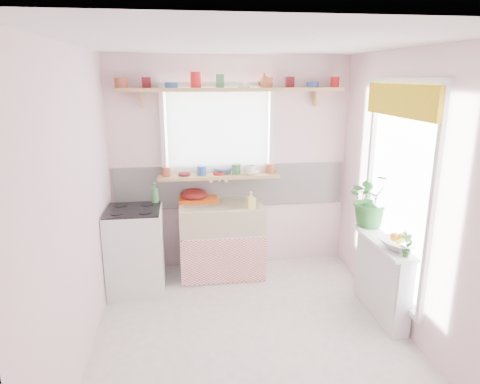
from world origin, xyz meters
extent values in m
plane|color=white|center=(0.00, 0.00, 0.00)|extent=(3.20, 3.20, 0.00)
plane|color=white|center=(0.00, 0.00, 2.50)|extent=(3.20, 3.20, 0.00)
plane|color=#FFD5D8|center=(0.00, 1.60, 1.25)|extent=(2.80, 0.00, 2.80)
plane|color=#FFD5D8|center=(0.00, -1.60, 1.25)|extent=(2.80, 0.00, 2.80)
plane|color=#FFD5D8|center=(-1.40, 0.00, 1.25)|extent=(0.00, 3.20, 3.20)
plane|color=#FFD5D8|center=(1.40, 0.00, 1.25)|extent=(0.00, 3.20, 3.20)
cube|color=white|center=(0.00, 1.59, 1.00)|extent=(2.74, 0.03, 0.50)
cube|color=pink|center=(0.00, 1.58, 0.80)|extent=(2.74, 0.02, 0.12)
cube|color=white|center=(-0.15, 1.60, 1.65)|extent=(1.20, 0.01, 1.00)
cube|color=white|center=(-0.15, 1.53, 1.65)|extent=(1.15, 0.02, 0.95)
cube|color=white|center=(1.40, 0.20, 1.25)|extent=(0.01, 1.10, 1.90)
cube|color=gold|center=(1.31, 0.20, 2.06)|extent=(0.03, 1.20, 0.28)
cube|color=white|center=(-0.15, 1.30, 0.28)|extent=(0.85, 0.55, 0.55)
cube|color=#ED4F45|center=(-0.15, 1.02, 0.28)|extent=(0.95, 0.02, 0.53)
cube|color=beige|center=(-0.15, 1.30, 0.70)|extent=(0.95, 0.55, 0.30)
cylinder|color=silver|center=(-0.15, 1.55, 1.10)|extent=(0.03, 0.22, 0.03)
cube|color=white|center=(-1.10, 1.05, 0.45)|extent=(0.58, 0.58, 0.90)
cube|color=black|center=(-1.10, 1.05, 0.91)|extent=(0.56, 0.56, 0.02)
cylinder|color=black|center=(-1.24, 0.91, 0.92)|extent=(0.14, 0.14, 0.01)
cylinder|color=black|center=(-0.96, 0.91, 0.92)|extent=(0.14, 0.14, 0.01)
cylinder|color=black|center=(-1.24, 1.19, 0.92)|extent=(0.14, 0.14, 0.01)
cylinder|color=black|center=(-0.96, 1.19, 0.92)|extent=(0.14, 0.14, 0.01)
cube|color=white|center=(1.30, 0.20, 0.38)|extent=(0.15, 0.90, 0.75)
cube|color=white|center=(1.27, 0.20, 0.76)|extent=(0.22, 0.95, 0.03)
cube|color=tan|center=(-0.15, 1.48, 1.14)|extent=(1.40, 0.22, 0.04)
cube|color=tan|center=(0.00, 1.47, 2.12)|extent=(2.52, 0.24, 0.04)
cylinder|color=#A55133|center=(-1.18, 1.47, 2.20)|extent=(0.11, 0.11, 0.12)
cylinder|color=#590F14|center=(-0.92, 1.47, 2.20)|extent=(0.11, 0.11, 0.12)
cylinder|color=#3359A5|center=(-0.66, 1.47, 2.17)|extent=(0.11, 0.11, 0.06)
cylinder|color=red|center=(-0.39, 1.47, 2.20)|extent=(0.11, 0.11, 0.12)
cylinder|color=#3F7F4C|center=(-0.13, 1.47, 2.20)|extent=(0.11, 0.11, 0.12)
cylinder|color=silver|center=(0.13, 1.47, 2.17)|extent=(0.11, 0.11, 0.06)
cylinder|color=#A55133|center=(0.39, 1.47, 2.20)|extent=(0.11, 0.11, 0.12)
cylinder|color=#590F14|center=(0.66, 1.47, 2.20)|extent=(0.11, 0.11, 0.12)
cylinder|color=#3359A5|center=(0.92, 1.47, 2.17)|extent=(0.11, 0.11, 0.06)
cylinder|color=red|center=(1.18, 1.47, 2.20)|extent=(0.11, 0.11, 0.12)
cylinder|color=#A55133|center=(-0.77, 1.48, 1.22)|extent=(0.11, 0.11, 0.12)
cylinder|color=#590F14|center=(-0.56, 1.48, 1.22)|extent=(0.11, 0.11, 0.12)
cylinder|color=#3359A5|center=(-0.36, 1.48, 1.19)|extent=(0.11, 0.11, 0.06)
cylinder|color=red|center=(-0.15, 1.48, 1.22)|extent=(0.11, 0.11, 0.12)
cylinder|color=#3F7F4C|center=(0.06, 1.48, 1.22)|extent=(0.11, 0.11, 0.12)
cylinder|color=silver|center=(0.26, 1.48, 1.19)|extent=(0.11, 0.11, 0.06)
cylinder|color=#A55133|center=(0.47, 1.48, 1.22)|extent=(0.11, 0.11, 0.12)
cube|color=#E55614|center=(-0.40, 1.50, 0.87)|extent=(0.45, 0.34, 0.04)
ellipsoid|color=#611110|center=(-0.44, 1.50, 0.92)|extent=(0.37, 0.37, 0.14)
imported|color=#296729|center=(1.33, 0.60, 1.06)|extent=(0.53, 0.46, 0.57)
imported|color=silver|center=(1.33, -0.02, 0.82)|extent=(0.44, 0.44, 0.08)
imported|color=#336227|center=(1.28, -0.20, 0.89)|extent=(0.14, 0.11, 0.22)
imported|color=#DDCF62|center=(0.16, 1.10, 0.95)|extent=(0.10, 0.11, 0.19)
imported|color=white|center=(0.20, 1.42, 1.21)|extent=(0.14, 0.14, 0.11)
imported|color=#3870B6|center=(-0.10, 1.54, 1.19)|extent=(0.27, 0.27, 0.06)
imported|color=#B05236|center=(0.38, 1.53, 2.22)|extent=(0.17, 0.17, 0.16)
imported|color=#43864A|center=(-0.88, 1.27, 1.03)|extent=(0.11, 0.11, 0.22)
sphere|color=orange|center=(1.33, -0.02, 0.88)|extent=(0.08, 0.08, 0.08)
sphere|color=orange|center=(1.39, 0.01, 0.88)|extent=(0.08, 0.08, 0.08)
sphere|color=orange|center=(1.28, 0.00, 0.88)|extent=(0.08, 0.08, 0.08)
cylinder|color=yellow|center=(1.35, -0.07, 0.89)|extent=(0.18, 0.04, 0.10)
camera|label=1|loc=(-0.57, -3.34, 2.26)|focal=32.00mm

